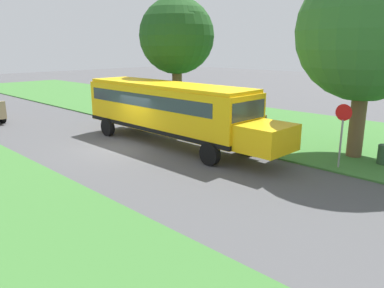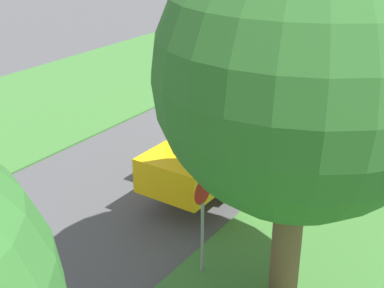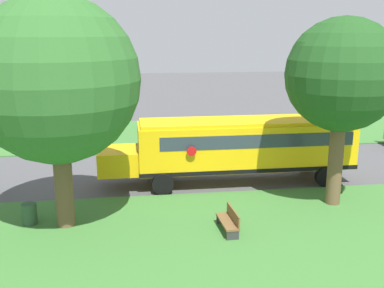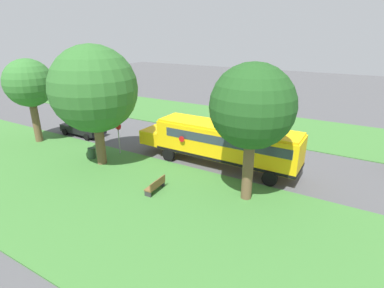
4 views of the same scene
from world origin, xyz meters
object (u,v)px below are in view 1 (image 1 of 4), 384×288
at_px(oak_tree_beside_bus, 178,35).
at_px(stop_sign, 342,129).
at_px(school_bus, 170,108).
at_px(park_bench, 261,124).
at_px(trash_bin, 384,155).
at_px(oak_tree_roadside_mid, 368,34).

xyz_separation_m(oak_tree_beside_bus, stop_sign, (1.41, 11.21, -3.95)).
xyz_separation_m(school_bus, oak_tree_beside_bus, (-3.56, -3.12, 3.76)).
distance_m(school_bus, oak_tree_beside_bus, 6.05).
distance_m(park_bench, trash_bin, 7.66).
bearing_deg(school_bus, oak_tree_roadside_mid, 118.85).
bearing_deg(school_bus, trash_bin, 113.39).
bearing_deg(stop_sign, oak_tree_roadside_mid, -174.90).
relative_size(school_bus, trash_bin, 13.80).
relative_size(stop_sign, trash_bin, 3.04).
relative_size(park_bench, trash_bin, 1.80).
xyz_separation_m(oak_tree_roadside_mid, trash_bin, (0.34, 1.37, -5.06)).
height_order(oak_tree_roadside_mid, park_bench, oak_tree_roadside_mid).
bearing_deg(oak_tree_roadside_mid, oak_tree_beside_bus, -85.93).
xyz_separation_m(stop_sign, park_bench, (-3.54, -6.30, -1.26)).
relative_size(school_bus, stop_sign, 4.53).
distance_m(school_bus, park_bench, 6.14).
xyz_separation_m(oak_tree_roadside_mid, stop_sign, (2.19, 0.20, -3.77)).
relative_size(oak_tree_roadside_mid, trash_bin, 9.59).
height_order(oak_tree_beside_bus, oak_tree_roadside_mid, oak_tree_roadside_mid).
relative_size(oak_tree_roadside_mid, park_bench, 5.32).
bearing_deg(oak_tree_roadside_mid, trash_bin, 75.96).
relative_size(school_bus, oak_tree_roadside_mid, 1.44).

